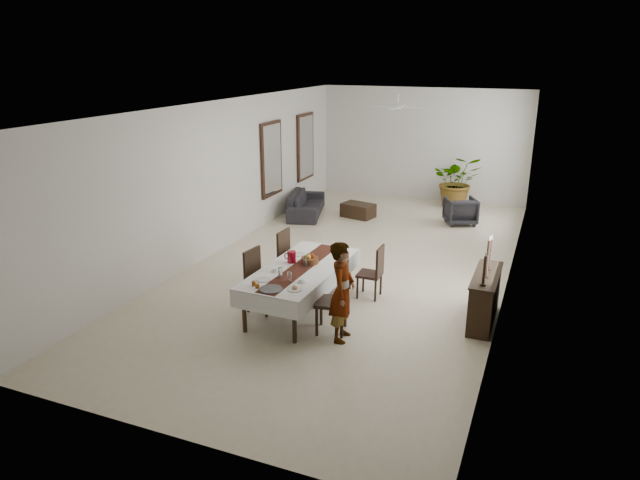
# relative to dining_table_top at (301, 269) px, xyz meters

# --- Properties ---
(floor) EXTENTS (6.00, 12.00, 0.00)m
(floor) POSITION_rel_dining_table_top_xyz_m (0.13, 2.35, -0.71)
(floor) COLOR beige
(floor) RESTS_ON ground
(ceiling) EXTENTS (6.00, 12.00, 0.02)m
(ceiling) POSITION_rel_dining_table_top_xyz_m (0.13, 2.35, 2.49)
(ceiling) COLOR white
(ceiling) RESTS_ON wall_back
(wall_back) EXTENTS (6.00, 0.02, 3.20)m
(wall_back) POSITION_rel_dining_table_top_xyz_m (0.13, 8.35, 0.89)
(wall_back) COLOR silver
(wall_back) RESTS_ON floor
(wall_front) EXTENTS (6.00, 0.02, 3.20)m
(wall_front) POSITION_rel_dining_table_top_xyz_m (0.13, -3.65, 0.89)
(wall_front) COLOR silver
(wall_front) RESTS_ON floor
(wall_left) EXTENTS (0.02, 12.00, 3.20)m
(wall_left) POSITION_rel_dining_table_top_xyz_m (-2.87, 2.35, 0.89)
(wall_left) COLOR silver
(wall_left) RESTS_ON floor
(wall_right) EXTENTS (0.02, 12.00, 3.20)m
(wall_right) POSITION_rel_dining_table_top_xyz_m (3.13, 2.35, 0.89)
(wall_right) COLOR silver
(wall_right) RESTS_ON floor
(dining_table_top) EXTENTS (1.05, 2.38, 0.05)m
(dining_table_top) POSITION_rel_dining_table_top_xyz_m (0.00, 0.00, 0.00)
(dining_table_top) COLOR black
(dining_table_top) RESTS_ON table_leg_fl
(table_leg_fl) EXTENTS (0.07, 0.07, 0.69)m
(table_leg_fl) POSITION_rel_dining_table_top_xyz_m (-0.47, -1.11, -0.37)
(table_leg_fl) COLOR black
(table_leg_fl) RESTS_ON floor
(table_leg_fr) EXTENTS (0.07, 0.07, 0.69)m
(table_leg_fr) POSITION_rel_dining_table_top_xyz_m (0.40, -1.13, -0.37)
(table_leg_fr) COLOR black
(table_leg_fr) RESTS_ON floor
(table_leg_bl) EXTENTS (0.07, 0.07, 0.69)m
(table_leg_bl) POSITION_rel_dining_table_top_xyz_m (-0.40, 1.13, -0.37)
(table_leg_bl) COLOR black
(table_leg_bl) RESTS_ON floor
(table_leg_br) EXTENTS (0.07, 0.07, 0.69)m
(table_leg_br) POSITION_rel_dining_table_top_xyz_m (0.47, 1.11, -0.37)
(table_leg_br) COLOR black
(table_leg_br) RESTS_ON floor
(tablecloth_top) EXTENTS (1.24, 2.57, 0.01)m
(tablecloth_top) POSITION_rel_dining_table_top_xyz_m (0.00, 0.00, 0.03)
(tablecloth_top) COLOR white
(tablecloth_top) RESTS_ON dining_table_top
(tablecloth_drape_left) EXTENTS (0.09, 2.53, 0.29)m
(tablecloth_drape_left) POSITION_rel_dining_table_top_xyz_m (-0.57, 0.02, -0.11)
(tablecloth_drape_left) COLOR white
(tablecloth_drape_left) RESTS_ON dining_table_top
(tablecloth_drape_right) EXTENTS (0.09, 2.53, 0.29)m
(tablecloth_drape_right) POSITION_rel_dining_table_top_xyz_m (0.57, -0.02, -0.11)
(tablecloth_drape_right) COLOR silver
(tablecloth_drape_right) RESTS_ON dining_table_top
(tablecloth_drape_near) EXTENTS (1.16, 0.05, 0.29)m
(tablecloth_drape_near) POSITION_rel_dining_table_top_xyz_m (-0.04, -1.26, -0.11)
(tablecloth_drape_near) COLOR white
(tablecloth_drape_near) RESTS_ON dining_table_top
(tablecloth_drape_far) EXTENTS (1.16, 0.05, 0.29)m
(tablecloth_drape_far) POSITION_rel_dining_table_top_xyz_m (0.04, 1.26, -0.11)
(tablecloth_drape_far) COLOR silver
(tablecloth_drape_far) RESTS_ON dining_table_top
(table_runner) EXTENTS (0.42, 2.46, 0.00)m
(table_runner) POSITION_rel_dining_table_top_xyz_m (0.00, 0.00, 0.04)
(table_runner) COLOR #552318
(table_runner) RESTS_ON tablecloth_top
(red_pitcher) EXTENTS (0.15, 0.15, 0.20)m
(red_pitcher) POSITION_rel_dining_table_top_xyz_m (-0.24, 0.15, 0.13)
(red_pitcher) COLOR maroon
(red_pitcher) RESTS_ON tablecloth_top
(pitcher_handle) EXTENTS (0.12, 0.02, 0.12)m
(pitcher_handle) POSITION_rel_dining_table_top_xyz_m (-0.32, 0.16, 0.13)
(pitcher_handle) COLOR maroon
(pitcher_handle) RESTS_ON red_pitcher
(wine_glass_near) EXTENTS (0.07, 0.07, 0.17)m
(wine_glass_near) POSITION_rel_dining_table_top_xyz_m (0.10, -0.64, 0.12)
(wine_glass_near) COLOR white
(wine_glass_near) RESTS_ON tablecloth_top
(wine_glass_mid) EXTENTS (0.07, 0.07, 0.17)m
(wine_glass_mid) POSITION_rel_dining_table_top_xyz_m (-0.11, -0.54, 0.12)
(wine_glass_mid) COLOR white
(wine_glass_mid) RESTS_ON tablecloth_top
(wine_glass_far) EXTENTS (0.07, 0.07, 0.17)m
(wine_glass_far) POSITION_rel_dining_table_top_xyz_m (0.05, 0.05, 0.12)
(wine_glass_far) COLOR silver
(wine_glass_far) RESTS_ON tablecloth_top
(teacup_right) EXTENTS (0.09, 0.09, 0.06)m
(teacup_right) POSITION_rel_dining_table_top_xyz_m (0.28, -0.60, 0.06)
(teacup_right) COLOR white
(teacup_right) RESTS_ON saucer_right
(saucer_right) EXTENTS (0.15, 0.15, 0.01)m
(saucer_right) POSITION_rel_dining_table_top_xyz_m (0.28, -0.60, 0.04)
(saucer_right) COLOR silver
(saucer_right) RESTS_ON tablecloth_top
(teacup_left) EXTENTS (0.09, 0.09, 0.06)m
(teacup_left) POSITION_rel_dining_table_top_xyz_m (-0.30, -0.33, 0.06)
(teacup_left) COLOR white
(teacup_left) RESTS_ON saucer_left
(saucer_left) EXTENTS (0.15, 0.15, 0.01)m
(saucer_left) POSITION_rel_dining_table_top_xyz_m (-0.30, -0.33, 0.04)
(saucer_left) COLOR silver
(saucer_left) RESTS_ON tablecloth_top
(plate_near_right) EXTENTS (0.24, 0.24, 0.01)m
(plate_near_right) POSITION_rel_dining_table_top_xyz_m (0.30, -0.89, 0.04)
(plate_near_right) COLOR silver
(plate_near_right) RESTS_ON tablecloth_top
(bread_near_right) EXTENTS (0.09, 0.09, 0.09)m
(bread_near_right) POSITION_rel_dining_table_top_xyz_m (0.30, -0.89, 0.07)
(bread_near_right) COLOR tan
(bread_near_right) RESTS_ON plate_near_right
(plate_near_left) EXTENTS (0.24, 0.24, 0.01)m
(plate_near_left) POSITION_rel_dining_table_top_xyz_m (-0.32, -0.73, 0.04)
(plate_near_left) COLOR silver
(plate_near_left) RESTS_ON tablecloth_top
(plate_far_left) EXTENTS (0.24, 0.24, 0.01)m
(plate_far_left) POSITION_rel_dining_table_top_xyz_m (-0.30, 0.55, 0.04)
(plate_far_left) COLOR silver
(plate_far_left) RESTS_ON tablecloth_top
(serving_tray) EXTENTS (0.35, 0.35, 0.02)m
(serving_tray) POSITION_rel_dining_table_top_xyz_m (-0.03, -1.03, 0.05)
(serving_tray) COLOR #3A393E
(serving_tray) RESTS_ON tablecloth_top
(jam_jar_a) EXTENTS (0.06, 0.06, 0.07)m
(jam_jar_a) POSITION_rel_dining_table_top_xyz_m (-0.25, -1.05, 0.07)
(jam_jar_a) COLOR #925515
(jam_jar_a) RESTS_ON tablecloth_top
(jam_jar_b) EXTENTS (0.06, 0.06, 0.07)m
(jam_jar_b) POSITION_rel_dining_table_top_xyz_m (-0.34, -0.99, 0.07)
(jam_jar_b) COLOR brown
(jam_jar_b) RESTS_ON tablecloth_top
(fruit_basket) EXTENTS (0.29, 0.29, 0.10)m
(fruit_basket) POSITION_rel_dining_table_top_xyz_m (0.06, 0.24, 0.08)
(fruit_basket) COLOR brown
(fruit_basket) RESTS_ON tablecloth_top
(fruit_red) EXTENTS (0.09, 0.09, 0.09)m
(fruit_red) POSITION_rel_dining_table_top_xyz_m (0.09, 0.26, 0.16)
(fruit_red) COLOR #9F240F
(fruit_red) RESTS_ON fruit_basket
(fruit_green) EXTENTS (0.08, 0.08, 0.08)m
(fruit_green) POSITION_rel_dining_table_top_xyz_m (0.02, 0.27, 0.16)
(fruit_green) COLOR olive
(fruit_green) RESTS_ON fruit_basket
(fruit_yellow) EXTENTS (0.08, 0.08, 0.08)m
(fruit_yellow) POSITION_rel_dining_table_top_xyz_m (0.06, 0.19, 0.16)
(fruit_yellow) COLOR gold
(fruit_yellow) RESTS_ON fruit_basket
(chair_right_near_seat) EXTENTS (0.56, 0.56, 0.05)m
(chair_right_near_seat) POSITION_rel_dining_table_top_xyz_m (0.77, -0.58, -0.22)
(chair_right_near_seat) COLOR black
(chair_right_near_seat) RESTS_ON chair_right_near_leg_fl
(chair_right_near_leg_fl) EXTENTS (0.06, 0.06, 0.47)m
(chair_right_near_leg_fl) POSITION_rel_dining_table_top_xyz_m (1.00, -0.73, -0.48)
(chair_right_near_leg_fl) COLOR black
(chair_right_near_leg_fl) RESTS_ON floor
(chair_right_near_leg_fr) EXTENTS (0.06, 0.06, 0.47)m
(chair_right_near_leg_fr) POSITION_rel_dining_table_top_xyz_m (0.92, -0.35, -0.48)
(chair_right_near_leg_fr) COLOR black
(chair_right_near_leg_fr) RESTS_ON floor
(chair_right_near_leg_bl) EXTENTS (0.06, 0.06, 0.47)m
(chair_right_near_leg_bl) POSITION_rel_dining_table_top_xyz_m (0.62, -0.81, -0.48)
(chair_right_near_leg_bl) COLOR black
(chair_right_near_leg_bl) RESTS_ON floor
(chair_right_near_leg_br) EXTENTS (0.06, 0.06, 0.47)m
(chair_right_near_leg_br) POSITION_rel_dining_table_top_xyz_m (0.54, -0.43, -0.48)
(chair_right_near_leg_br) COLOR black
(chair_right_near_leg_br) RESTS_ON floor
(chair_right_near_back) EXTENTS (0.14, 0.47, 0.60)m
(chair_right_near_back) POSITION_rel_dining_table_top_xyz_m (0.98, -0.53, 0.10)
(chair_right_near_back) COLOR black
(chair_right_near_back) RESTS_ON chair_right_near_seat
(chair_right_far_seat) EXTENTS (0.40, 0.40, 0.05)m
(chair_right_far_seat) POSITION_rel_dining_table_top_xyz_m (0.91, 0.92, -0.29)
(chair_right_far_seat) COLOR black
(chair_right_far_seat) RESTS_ON chair_right_far_leg_fl
(chair_right_far_leg_fl) EXTENTS (0.04, 0.04, 0.40)m
(chair_right_far_leg_fl) POSITION_rel_dining_table_top_xyz_m (1.07, 0.75, -0.51)
(chair_right_far_leg_fl) COLOR black
(chair_right_far_leg_fl) RESTS_ON floor
(chair_right_far_leg_fr) EXTENTS (0.04, 0.04, 0.40)m
(chair_right_far_leg_fr) POSITION_rel_dining_table_top_xyz_m (1.07, 1.08, -0.51)
(chair_right_far_leg_fr) COLOR black
(chair_right_far_leg_fr) RESTS_ON floor
(chair_right_far_leg_bl) EXTENTS (0.04, 0.04, 0.40)m
(chair_right_far_leg_bl) POSITION_rel_dining_table_top_xyz_m (0.74, 0.75, -0.51)
(chair_right_far_leg_bl) COLOR black
(chair_right_far_leg_bl) RESTS_ON floor
(chair_right_far_leg_br) EXTENTS (0.04, 0.04, 0.40)m
(chair_right_far_leg_br) POSITION_rel_dining_table_top_xyz_m (0.74, 1.08, -0.51)
(chair_right_far_leg_br) COLOR black
(chair_right_far_leg_br) RESTS_ON floor
(chair_right_far_back) EXTENTS (0.04, 0.40, 0.51)m
(chair_right_far_back) POSITION_rel_dining_table_top_xyz_m (1.09, 0.92, -0.02)
(chair_right_far_back) COLOR black
(chair_right_far_back) RESTS_ON chair_right_far_seat
(chair_left_near_seat) EXTENTS (0.50, 0.50, 0.05)m
(chair_left_near_seat) POSITION_rel_dining_table_top_xyz_m (-0.56, -0.30, -0.24)
(chair_left_near_seat) COLOR black
(chair_left_near_seat) RESTS_ON chair_left_near_leg_fl
(chair_left_near_leg_fl) EXTENTS (0.05, 0.05, 0.44)m
(chair_left_near_leg_fl) POSITION_rel_dining_table_top_xyz_m (-0.72, -0.10, -0.49)
(chair_left_near_leg_fl) COLOR black
(chair_left_near_leg_fl) RESTS_ON floor
(chair_left_near_leg_fr) EXTENTS (0.05, 0.05, 0.44)m
(chair_left_near_leg_fr) POSITION_rel_dining_table_top_xyz_m (-0.77, -0.46, -0.49)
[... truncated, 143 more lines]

